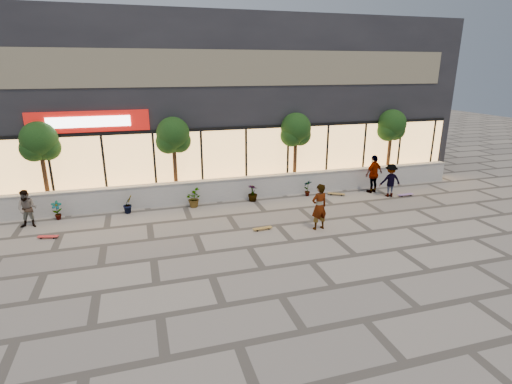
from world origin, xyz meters
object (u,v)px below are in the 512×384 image
object	(u,v)px
tree_mideast	(296,132)
skateboard_right_near	(336,194)
skateboard_left	(48,236)
skater_right_near	(374,174)
skater_left	(27,209)
tree_west	(40,144)
skater_right_far	(390,180)
tree_midwest	(173,137)
skateboard_center	(263,228)
tree_east	(392,127)
skateboard_right_far	(406,195)
skater_center	(319,207)

from	to	relation	value
tree_mideast	skateboard_right_near	size ratio (longest dim) A/B	4.78
skateboard_left	skater_right_near	bearing A→B (deg)	19.78
tree_mideast	skater_left	size ratio (longest dim) A/B	2.57
tree_west	skater_right_far	bearing A→B (deg)	-8.96
tree_west	skateboard_left	bearing A→B (deg)	-81.93
tree_midwest	skateboard_center	bearing A→B (deg)	-59.52
tree_east	skater_left	xyz separation A→B (m)	(-17.42, -1.82, -2.22)
skateboard_right_far	skateboard_center	bearing A→B (deg)	-166.84
tree_west	skater_right_far	xyz separation A→B (m)	(15.50, -2.44, -2.18)
skateboard_right_far	skateboard_left	bearing A→B (deg)	-179.33
skater_center	skateboard_center	distance (m)	2.33
tree_west	skater_right_near	distance (m)	15.30
tree_midwest	skateboard_right_near	world-z (taller)	tree_midwest
tree_mideast	skateboard_center	size ratio (longest dim) A/B	4.99
tree_mideast	skater_right_near	distance (m)	4.43
skater_right_far	skateboard_left	size ratio (longest dim) A/B	2.12
tree_east	skateboard_right_far	xyz separation A→B (m)	(-0.71, -2.68, -2.90)
tree_east	tree_mideast	bearing A→B (deg)	180.00
skater_center	skateboard_right_far	xyz separation A→B (m)	(5.88, 2.57, -0.83)
tree_midwest	skateboard_left	xyz separation A→B (m)	(-5.04, -3.21, -2.91)
tree_mideast	skater_center	world-z (taller)	tree_mideast
skater_left	skateboard_right_far	bearing A→B (deg)	5.59
skater_center	skateboard_center	xyz separation A→B (m)	(-2.12, 0.51, -0.84)
tree_midwest	skater_right_far	xyz separation A→B (m)	(10.00, -2.44, -2.18)
tree_west	tree_mideast	distance (m)	11.50
skater_center	skater_left	xyz separation A→B (m)	(-10.82, 3.43, -0.15)
tree_west	tree_east	size ratio (longest dim) A/B	1.00
skater_right_near	skater_left	bearing A→B (deg)	-16.57
skateboard_right_far	skater_right_near	bearing A→B (deg)	138.72
tree_west	tree_midwest	size ratio (longest dim) A/B	1.00
skateboard_right_near	skateboard_right_far	xyz separation A→B (m)	(3.19, -1.09, 0.00)
tree_mideast	tree_east	world-z (taller)	same
tree_mideast	skateboard_center	world-z (taller)	tree_mideast
skateboard_left	skateboard_right_near	xyz separation A→B (m)	(12.64, 1.62, 0.01)
tree_west	skateboard_right_near	bearing A→B (deg)	-6.91
tree_mideast	skater_right_far	xyz separation A→B (m)	(4.00, -2.44, -2.18)
skater_right_near	skater_right_far	xyz separation A→B (m)	(0.43, -0.79, -0.15)
skater_right_near	skater_right_far	distance (m)	0.91
tree_mideast	skateboard_right_near	xyz separation A→B (m)	(1.60, -1.59, -2.90)
tree_east	skateboard_right_near	size ratio (longest dim) A/B	4.78
skateboard_center	skateboard_left	xyz separation A→B (m)	(-7.83, 1.52, -0.00)
skater_center	skater_right_far	xyz separation A→B (m)	(5.10, 2.80, -0.11)
tree_mideast	skater_right_near	size ratio (longest dim) A/B	2.05
tree_mideast	skater_center	bearing A→B (deg)	-101.80
skater_right_near	skateboard_left	size ratio (longest dim) A/B	2.51
skater_left	skateboard_right_near	bearing A→B (deg)	9.52
skater_left	skater_right_far	distance (m)	15.93
tree_east	skateboard_right_far	world-z (taller)	tree_east
tree_east	skater_right_near	xyz separation A→B (m)	(-1.93, -1.66, -2.03)
skater_center	skateboard_right_near	size ratio (longest dim) A/B	2.24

